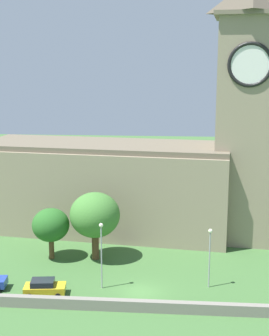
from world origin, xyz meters
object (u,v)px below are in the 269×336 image
Objects in this scene: car_yellow at (44,287)px; tree_riverside_west at (51,225)px; streetlamp_central at (210,248)px; streetlamp_west_mid at (101,245)px; tree_churchyard at (95,215)px; church at (144,167)px.

tree_riverside_west reaches higher than car_yellow.
streetlamp_west_mid is at bearing -174.07° from streetlamp_central.
tree_churchyard is at bearing 3.42° from tree_riverside_west.
car_yellow is at bearing -169.10° from streetlamp_central.
tree_churchyard is at bearing -115.79° from church.
streetlamp_central is 1.03× the size of tree_riverside_west.
church reaches higher than streetlamp_central.
streetlamp_west_mid is at bearing -46.18° from tree_riverside_west.
streetlamp_west_mid reaches higher than car_yellow.
streetlamp_central is 0.78× the size of tree_churchyard.
tree_riverside_west is 5.43m from tree_churchyard.
car_yellow is 7.09m from streetlamp_west_mid.
streetlamp_central is at bearing -65.15° from church.
streetlamp_west_mid is 11.19m from streetlamp_central.
streetlamp_west_mid is (5.56, 2.06, 3.90)m from car_yellow.
church is at bearing 114.85° from streetlamp_central.
streetlamp_west_mid reaches higher than tree_riverside_west.
tree_riverside_west is 0.76× the size of tree_churchyard.
church is at bearing 80.26° from streetlamp_west_mid.
streetlamp_central is (16.67, 3.21, 3.50)m from car_yellow.
tree_churchyard is at bearing 69.90° from car_yellow.
church is 5.05× the size of tree_churchyard.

